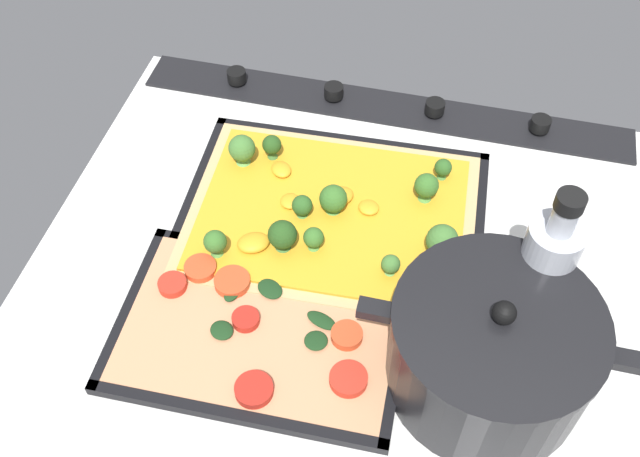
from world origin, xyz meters
TOP-DOWN VIEW (x-y plane):
  - ground_plane at (0.00, 0.00)cm, footprint 74.07×64.45cm
  - stove_control_panel at (-0.00, -28.73)cm, footprint 71.11×7.00cm
  - baking_tray_front at (2.45, -6.04)cm, footprint 39.32×31.07cm
  - broccoli_pizza at (2.51, -5.85)cm, footprint 36.82×28.57cm
  - baking_tray_back at (6.53, 11.91)cm, footprint 33.05×23.21cm
  - veggie_pizza_back at (6.53, 11.83)cm, footprint 30.59×20.75cm
  - cooking_pot at (-18.31, 11.53)cm, footprint 28.24×21.46cm
  - oil_bottle at (-22.47, 2.20)cm, footprint 5.94×5.94cm

SIDE VIEW (x-z plane):
  - ground_plane at x=0.00cm, z-range -3.00..0.00cm
  - baking_tray_front at x=2.45cm, z-range -0.29..1.01cm
  - baking_tray_back at x=6.53cm, z-range -0.27..1.03cm
  - stove_control_panel at x=0.00cm, z-range -0.74..1.86cm
  - veggie_pizza_back at x=6.53cm, z-range 0.17..2.07cm
  - broccoli_pizza at x=2.51cm, z-range -1.14..4.75cm
  - cooking_pot at x=-18.31cm, z-range -1.16..12.90cm
  - oil_bottle at x=-22.47cm, z-range -1.85..18.57cm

